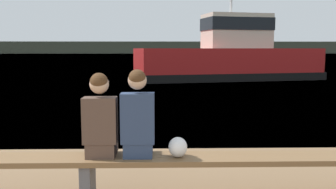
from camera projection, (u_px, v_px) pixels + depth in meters
water_surface at (158, 54)px, 125.57m from camera, size 240.00×240.00×0.00m
far_shoreline at (158, 48)px, 144.66m from camera, size 600.00×12.00×4.44m
bench_main at (87, 164)px, 4.28m from camera, size 8.97×0.45×0.50m
person_left at (100, 120)px, 4.24m from camera, size 0.38×0.43×0.97m
person_right at (138, 119)px, 4.24m from camera, size 0.38×0.43×1.00m
shopping_bag at (178, 147)px, 4.26m from camera, size 0.21×0.24×0.23m
tugboat_red at (229, 59)px, 21.22m from camera, size 10.96×5.68×6.87m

